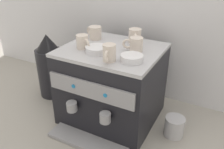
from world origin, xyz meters
TOP-DOWN VIEW (x-y plane):
  - ground_plane at (0.00, 0.00)m, footprint 4.00×4.00m
  - tiled_backsplash_wall at (0.00, 0.37)m, footprint 2.80×0.03m
  - espresso_machine at (0.00, -0.00)m, footprint 0.52×0.57m
  - ceramic_cup_0 at (0.08, 0.13)m, footprint 0.08×0.11m
  - ceramic_cup_1 at (-0.14, -0.07)m, footprint 0.10×0.07m
  - ceramic_cup_2 at (-0.16, 0.09)m, footprint 0.11×0.07m
  - ceramic_cup_3 at (0.07, -0.16)m, footprint 0.06×0.11m
  - ceramic_cup_4 at (0.13, 0.02)m, footprint 0.11×0.07m
  - ceramic_bowl_0 at (-0.04, -0.09)m, footprint 0.12×0.12m
  - ceramic_bowl_1 at (0.16, -0.11)m, footprint 0.11×0.11m
  - coffee_grinder at (-0.49, 0.03)m, footprint 0.17×0.17m
  - milk_pitcher at (0.39, -0.00)m, footprint 0.11×0.11m

SIDE VIEW (x-z plane):
  - ground_plane at x=0.00m, z-range 0.00..0.00m
  - milk_pitcher at x=0.39m, z-range 0.00..0.11m
  - coffee_grinder at x=-0.49m, z-range -0.01..0.43m
  - espresso_machine at x=0.00m, z-range 0.00..0.44m
  - ceramic_bowl_1 at x=0.16m, z-range 0.44..0.48m
  - ceramic_bowl_0 at x=-0.04m, z-range 0.44..0.48m
  - ceramic_cup_1 at x=-0.14m, z-range 0.44..0.52m
  - ceramic_cup_4 at x=0.13m, z-range 0.44..0.52m
  - ceramic_cup_2 at x=-0.16m, z-range 0.44..0.52m
  - ceramic_cup_0 at x=0.08m, z-range 0.44..0.53m
  - ceramic_cup_3 at x=0.07m, z-range 0.44..0.53m
  - tiled_backsplash_wall at x=0.00m, z-range 0.00..1.00m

